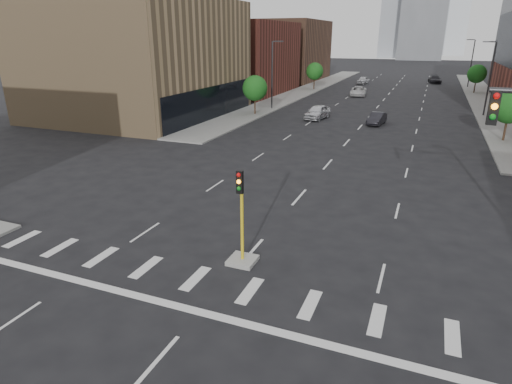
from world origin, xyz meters
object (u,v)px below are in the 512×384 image
Objects in this scene: car_distant at (363,80)px; car_deep_right at (435,80)px; car_mid_right at (377,119)px; car_far_left at (358,91)px; median_traffic_signal at (242,243)px; car_near_left at (317,112)px.

car_deep_right is at bearing 35.54° from car_distant.
car_mid_right is at bearing -105.43° from car_deep_right.
car_far_left is at bearing -76.42° from car_distant.
median_traffic_signal is 60.30m from car_far_left.
car_far_left is (-6.17, 24.80, 0.08)m from car_mid_right.
car_distant is at bearing 99.14° from car_near_left.
car_deep_right is at bearing 85.23° from median_traffic_signal.
car_mid_right is at bearing 87.57° from median_traffic_signal.
car_far_left is 19.76m from car_distant.
car_far_left reaches higher than car_mid_right.
car_distant is at bearing -160.83° from car_deep_right.
car_deep_right is (13.05, 51.15, -0.07)m from car_near_left.
car_near_left is 52.79m from car_deep_right.
car_mid_right is 0.77× the size of car_deep_right.
median_traffic_signal is 1.06× the size of car_mid_right.
car_deep_right is at bearing 60.23° from car_far_left.
median_traffic_signal reaches higher than car_distant.
car_mid_right is 52.35m from car_deep_right.
car_near_left reaches higher than car_deep_right.
median_traffic_signal is 36.66m from car_near_left.
car_near_left reaches higher than car_far_left.
median_traffic_signal reaches higher than car_near_left.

